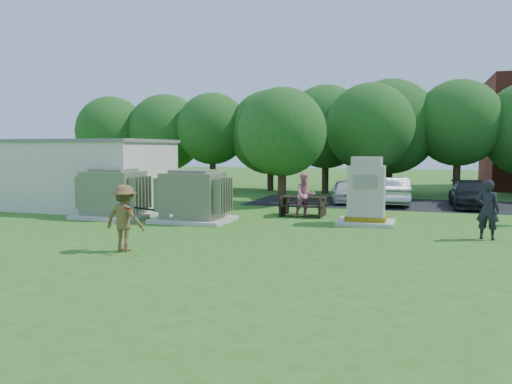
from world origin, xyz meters
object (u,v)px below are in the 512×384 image
(picnic_table, at_px, (303,204))
(car_white, at_px, (346,191))
(batter, at_px, (125,218))
(car_dark, at_px, (470,194))
(transformer_left, at_px, (114,195))
(car_silver_a, at_px, (393,191))
(person_at_picnic, at_px, (305,195))
(transformer_right, at_px, (193,197))
(generator_cabinet, at_px, (366,195))
(person_by_generator, at_px, (488,210))

(picnic_table, distance_m, car_white, 5.99)
(batter, distance_m, car_white, 15.35)
(batter, bearing_deg, car_dark, -122.17)
(transformer_left, distance_m, car_silver_a, 13.97)
(person_at_picnic, xyz_separation_m, car_white, (0.88, 6.32, -0.32))
(batter, xyz_separation_m, car_silver_a, (6.74, 14.45, -0.23))
(transformer_right, relative_size, car_silver_a, 0.69)
(transformer_left, height_order, car_white, transformer_left)
(person_at_picnic, bearing_deg, car_silver_a, 26.40)
(person_at_picnic, height_order, car_white, person_at_picnic)
(generator_cabinet, relative_size, batter, 1.37)
(transformer_left, relative_size, person_by_generator, 1.55)
(picnic_table, xyz_separation_m, batter, (-3.23, -8.84, 0.43))
(transformer_left, height_order, picnic_table, transformer_left)
(transformer_right, height_order, batter, transformer_right)
(generator_cabinet, bearing_deg, person_at_picnic, 156.58)
(car_silver_a, bearing_deg, generator_cabinet, 79.43)
(transformer_right, distance_m, person_by_generator, 10.73)
(car_silver_a, bearing_deg, picnic_table, 52.71)
(picnic_table, height_order, car_white, car_white)
(transformer_left, height_order, batter, transformer_left)
(transformer_left, bearing_deg, generator_cabinet, 7.54)
(car_silver_a, bearing_deg, transformer_right, 44.13)
(car_white, bearing_deg, generator_cabinet, -88.24)
(picnic_table, bearing_deg, car_silver_a, 57.94)
(batter, relative_size, car_silver_a, 0.44)
(batter, xyz_separation_m, car_white, (4.29, 14.74, -0.33))
(person_by_generator, xyz_separation_m, car_dark, (0.34, 9.25, -0.32))
(generator_cabinet, xyz_separation_m, person_at_picnic, (-2.66, 1.15, -0.20))
(picnic_table, relative_size, batter, 1.03)
(batter, distance_m, car_silver_a, 15.94)
(person_at_picnic, distance_m, car_silver_a, 6.89)
(picnic_table, bearing_deg, generator_cabinet, -29.04)
(transformer_left, xyz_separation_m, person_by_generator, (14.40, -0.77, -0.00))
(picnic_table, height_order, person_at_picnic, person_at_picnic)
(transformer_left, bearing_deg, car_silver_a, 37.76)
(car_dark, bearing_deg, person_at_picnic, -140.29)
(transformer_right, bearing_deg, picnic_table, 37.58)
(person_at_picnic, height_order, car_silver_a, person_at_picnic)
(person_by_generator, relative_size, car_white, 0.53)
(generator_cabinet, height_order, picnic_table, generator_cabinet)
(picnic_table, bearing_deg, batter, -110.08)
(car_white, xyz_separation_m, car_silver_a, (2.45, -0.29, 0.09))
(generator_cabinet, bearing_deg, car_silver_a, 84.66)
(car_white, height_order, car_silver_a, car_silver_a)
(car_white, bearing_deg, batter, -117.89)
(transformer_left, relative_size, picnic_table, 1.53)
(person_at_picnic, relative_size, car_white, 0.51)
(car_silver_a, xyz_separation_m, car_dark, (3.70, -0.07, -0.07))
(person_at_picnic, bearing_deg, car_dark, 5.61)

